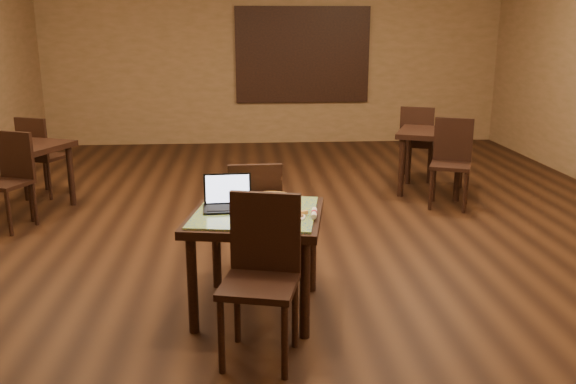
{
  "coord_description": "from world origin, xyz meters",
  "views": [
    {
      "loc": [
        -0.56,
        -5.87,
        2.03
      ],
      "look_at": [
        -0.24,
        -1.54,
        0.85
      ],
      "focal_mm": 38.0,
      "sensor_mm": 36.0,
      "label": 1
    }
  ],
  "objects": [
    {
      "name": "other_table_b",
      "position": [
        -3.0,
        1.01,
        0.63
      ],
      "size": [
        1.07,
        1.07,
        0.76
      ],
      "rotation": [
        0.0,
        0.0,
        -0.4
      ],
      "color": "black",
      "rests_on": "ground"
    },
    {
      "name": "pizza_whole",
      "position": [
        -0.37,
        -1.49,
        0.78
      ],
      "size": [
        0.38,
        0.38,
        0.03
      ],
      "color": "beige",
      "rests_on": "pizza_pan"
    },
    {
      "name": "chair_main_far",
      "position": [
        -0.48,
        -1.11,
        0.56
      ],
      "size": [
        0.45,
        0.45,
        0.99
      ],
      "rotation": [
        0.0,
        0.0,
        3.18
      ],
      "color": "black",
      "rests_on": "ground"
    },
    {
      "name": "spatula",
      "position": [
        -0.35,
        -1.51,
        0.79
      ],
      "size": [
        0.2,
        0.26,
        0.01
      ],
      "primitive_type": "cube",
      "rotation": [
        0.0,
        0.0,
        0.5
      ],
      "color": "silver",
      "rests_on": "pizza_whole"
    },
    {
      "name": "other_table_a_chair_far",
      "position": [
        1.76,
        2.05,
        0.57
      ],
      "size": [
        0.57,
        0.57,
        1.01
      ],
      "rotation": [
        0.0,
        0.0,
        2.75
      ],
      "color": "black",
      "rests_on": "ground"
    },
    {
      "name": "wall_back",
      "position": [
        0.0,
        5.0,
        1.5
      ],
      "size": [
        8.0,
        0.02,
        3.0
      ],
      "primitive_type": "cube",
      "color": "#926B4A",
      "rests_on": "ground"
    },
    {
      "name": "pizza_pan",
      "position": [
        -0.37,
        -1.49,
        0.77
      ],
      "size": [
        0.37,
        0.37,
        0.01
      ],
      "primitive_type": "cylinder",
      "color": "silver",
      "rests_on": "tiled_table"
    },
    {
      "name": "other_table_a",
      "position": [
        1.8,
        1.45,
        0.65
      ],
      "size": [
        1.09,
        1.09,
        0.78
      ],
      "rotation": [
        0.0,
        0.0,
        -0.39
      ],
      "color": "black",
      "rests_on": "ground"
    },
    {
      "name": "other_table_b_chair_near",
      "position": [
        -2.97,
        0.43,
        0.56
      ],
      "size": [
        0.56,
        0.56,
        0.99
      ],
      "rotation": [
        0.0,
        0.0,
        -0.4
      ],
      "color": "black",
      "rests_on": "ground"
    },
    {
      "name": "laptop",
      "position": [
        -0.69,
        -1.62,
        0.82
      ],
      "size": [
        0.36,
        0.28,
        0.24
      ],
      "rotation": [
        0.0,
        0.0,
        0.05
      ],
      "color": "black",
      "rests_on": "tiled_table"
    },
    {
      "name": "napkin_roll",
      "position": [
        -0.09,
        -1.87,
        0.78
      ],
      "size": [
        0.06,
        0.18,
        0.04
      ],
      "rotation": [
        0.0,
        0.0,
        -0.14
      ],
      "color": "white",
      "rests_on": "tiled_table"
    },
    {
      "name": "tiled_table",
      "position": [
        -0.49,
        -1.73,
        0.66
      ],
      "size": [
        1.07,
        1.07,
        0.76
      ],
      "rotation": [
        0.0,
        0.0,
        -0.17
      ],
      "color": "black",
      "rests_on": "ground"
    },
    {
      "name": "other_table_b_chair_far",
      "position": [
        -3.03,
        1.59,
        0.56
      ],
      "size": [
        0.56,
        0.56,
        0.99
      ],
      "rotation": [
        0.0,
        0.0,
        2.74
      ],
      "color": "black",
      "rests_on": "ground"
    },
    {
      "name": "mural",
      "position": [
        0.5,
        4.96,
        1.55
      ],
      "size": [
        2.34,
        0.05,
        1.64
      ],
      "color": "#225A7F",
      "rests_on": "wall_back"
    },
    {
      "name": "ground",
      "position": [
        0.0,
        0.0,
        0.0
      ],
      "size": [
        10.0,
        10.0,
        0.0
      ],
      "primitive_type": "plane",
      "color": "black",
      "rests_on": "ground"
    },
    {
      "name": "pizza_slice",
      "position": [
        -0.27,
        -1.91,
        0.79
      ],
      "size": [
        0.26,
        0.26,
        0.02
      ],
      "primitive_type": null,
      "rotation": [
        0.0,
        0.0,
        0.31
      ],
      "color": "beige",
      "rests_on": "plate"
    },
    {
      "name": "other_table_a_chair_near",
      "position": [
        1.83,
        0.86,
        0.57
      ],
      "size": [
        0.57,
        0.57,
        1.01
      ],
      "rotation": [
        0.0,
        0.0,
        -0.39
      ],
      "color": "black",
      "rests_on": "ground"
    },
    {
      "name": "plate",
      "position": [
        -0.27,
        -1.91,
        0.77
      ],
      "size": [
        0.23,
        0.23,
        0.01
      ],
      "primitive_type": "cylinder",
      "color": "white",
      "rests_on": "tiled_table"
    },
    {
      "name": "chair_main_near",
      "position": [
        -0.46,
        -2.34,
        0.59
      ],
      "size": [
        0.54,
        0.54,
        1.04
      ],
      "rotation": [
        0.0,
        0.0,
        -0.24
      ],
      "color": "black",
      "rests_on": "ground"
    }
  ]
}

